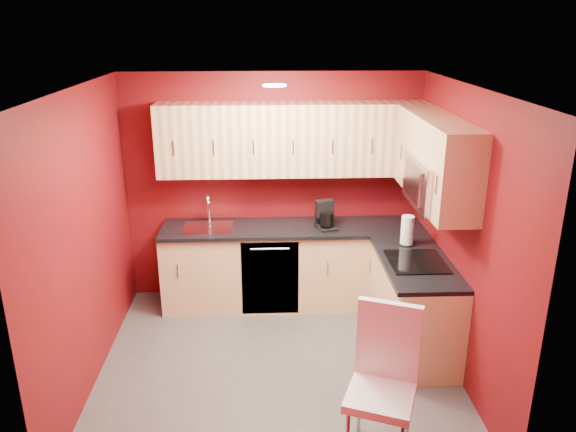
{
  "coord_description": "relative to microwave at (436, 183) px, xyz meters",
  "views": [
    {
      "loc": [
        -0.1,
        -4.43,
        3.0
      ],
      "look_at": [
        0.12,
        0.55,
        1.25
      ],
      "focal_mm": 35.0,
      "sensor_mm": 36.0,
      "label": 1
    }
  ],
  "objects": [
    {
      "name": "coffee_maker",
      "position": [
        -0.84,
        0.89,
        -0.6
      ],
      "size": [
        0.25,
        0.28,
        0.3
      ],
      "primitive_type": null,
      "rotation": [
        0.0,
        0.0,
        0.32
      ],
      "color": "black",
      "rests_on": "countertop_back"
    },
    {
      "name": "base_cabinets_right",
      "position": [
        -0.09,
        0.05,
        -1.22
      ],
      "size": [
        0.6,
        1.3,
        0.87
      ],
      "primitive_type": "cube",
      "color": "#E0B880",
      "rests_on": "floor"
    },
    {
      "name": "napkin_holder",
      "position": [
        -0.81,
        1.03,
        -0.68
      ],
      "size": [
        0.14,
        0.14,
        0.13
      ],
      "primitive_type": null,
      "rotation": [
        0.0,
        0.0,
        -0.14
      ],
      "color": "black",
      "rests_on": "countertop_back"
    },
    {
      "name": "wall_back",
      "position": [
        -1.39,
        1.3,
        -0.41
      ],
      "size": [
        3.2,
        0.0,
        3.2
      ],
      "primitive_type": "plane",
      "rotation": [
        1.57,
        0.0,
        0.0
      ],
      "color": "#650E09",
      "rests_on": "floor"
    },
    {
      "name": "dishwasher_front",
      "position": [
        -1.44,
        0.71,
        -1.22
      ],
      "size": [
        0.6,
        0.02,
        0.82
      ],
      "primitive_type": "cube",
      "color": "black",
      "rests_on": "base_cabinets_back"
    },
    {
      "name": "base_cabinets_back",
      "position": [
        -1.19,
        1.0,
        -1.22
      ],
      "size": [
        2.8,
        0.6,
        0.87
      ],
      "primitive_type": "cube",
      "color": "#E0B880",
      "rests_on": "floor"
    },
    {
      "name": "wall_front",
      "position": [
        -1.39,
        -1.7,
        -0.41
      ],
      "size": [
        3.2,
        0.0,
        3.2
      ],
      "primitive_type": "plane",
      "rotation": [
        -1.57,
        0.0,
        0.0
      ],
      "color": "#650E09",
      "rests_on": "floor"
    },
    {
      "name": "dining_chair",
      "position": [
        -0.69,
        -1.36,
        -1.09
      ],
      "size": [
        0.6,
        0.61,
        1.13
      ],
      "primitive_type": null,
      "rotation": [
        0.0,
        0.0,
        -0.38
      ],
      "color": "white",
      "rests_on": "floor"
    },
    {
      "name": "wall_right",
      "position": [
        0.21,
        -0.2,
        -0.41
      ],
      "size": [
        0.0,
        3.0,
        3.0
      ],
      "primitive_type": "plane",
      "rotation": [
        1.57,
        0.0,
        -1.57
      ],
      "color": "#650E09",
      "rests_on": "floor"
    },
    {
      "name": "downlight",
      "position": [
        -1.39,
        0.1,
        0.82
      ],
      "size": [
        0.2,
        0.2,
        0.01
      ],
      "primitive_type": "cylinder",
      "color": "white",
      "rests_on": "ceiling"
    },
    {
      "name": "microwave",
      "position": [
        0.0,
        0.0,
        0.0
      ],
      "size": [
        0.42,
        0.76,
        0.42
      ],
      "color": "silver",
      "rests_on": "upper_cabinets_right"
    },
    {
      "name": "ceiling",
      "position": [
        -1.39,
        -0.2,
        0.84
      ],
      "size": [
        3.2,
        3.2,
        0.0
      ],
      "primitive_type": "plane",
      "rotation": [
        3.14,
        0.0,
        0.0
      ],
      "color": "white",
      "rests_on": "wall_back"
    },
    {
      "name": "countertop_right",
      "position": [
        -0.11,
        0.04,
        -0.77
      ],
      "size": [
        0.63,
        1.27,
        0.04
      ],
      "primitive_type": "cube",
      "color": "black",
      "rests_on": "base_cabinets_right"
    },
    {
      "name": "paper_towel",
      "position": [
        -0.1,
        0.43,
        -0.6
      ],
      "size": [
        0.19,
        0.19,
        0.29
      ],
      "primitive_type": null,
      "rotation": [
        0.0,
        0.0,
        -0.18
      ],
      "color": "white",
      "rests_on": "countertop_right"
    },
    {
      "name": "upper_cabinets_back",
      "position": [
        -1.19,
        1.13,
        0.17
      ],
      "size": [
        2.8,
        0.35,
        0.75
      ],
      "primitive_type": "cube",
      "color": "#EAB984",
      "rests_on": "wall_back"
    },
    {
      "name": "floor",
      "position": [
        -1.39,
        -0.2,
        -1.66
      ],
      "size": [
        3.2,
        3.2,
        0.0
      ],
      "primitive_type": "plane",
      "color": "#4F4C49",
      "rests_on": "ground"
    },
    {
      "name": "sink",
      "position": [
        -2.09,
        1.0,
        -0.72
      ],
      "size": [
        0.52,
        0.42,
        0.35
      ],
      "color": "silver",
      "rests_on": "countertop_back"
    },
    {
      "name": "countertop_back",
      "position": [
        -1.19,
        0.99,
        -0.77
      ],
      "size": [
        2.8,
        0.63,
        0.04
      ],
      "primitive_type": "cube",
      "color": "black",
      "rests_on": "base_cabinets_back"
    },
    {
      "name": "cooktop",
      "position": [
        -0.11,
        0.0,
        -0.74
      ],
      "size": [
        0.5,
        0.55,
        0.01
      ],
      "primitive_type": "cube",
      "color": "black",
      "rests_on": "countertop_right"
    },
    {
      "name": "upper_cabinets_right",
      "position": [
        0.03,
        0.24,
        0.23
      ],
      "size": [
        0.35,
        1.55,
        0.75
      ],
      "color": "#EAB984",
      "rests_on": "wall_right"
    },
    {
      "name": "wall_left",
      "position": [
        -2.99,
        -0.2,
        -0.41
      ],
      "size": [
        0.0,
        3.0,
        3.0
      ],
      "primitive_type": "plane",
      "rotation": [
        1.57,
        0.0,
        1.57
      ],
      "color": "#650E09",
      "rests_on": "floor"
    }
  ]
}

